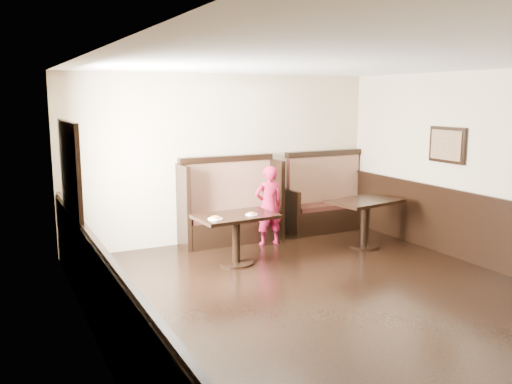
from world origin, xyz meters
TOP-DOWN VIEW (x-y plane):
  - ground at (0.00, 0.00)m, footprint 7.00×7.00m
  - room_shell at (-0.30, 0.28)m, footprint 7.00×7.00m
  - booth_main at (0.00, 3.30)m, footprint 1.75×0.72m
  - booth_neighbor at (1.95, 3.29)m, footprint 1.65×0.72m
  - table_main at (-0.43, 2.10)m, footprint 1.21×0.81m
  - table_neighbor at (1.83, 2.03)m, footprint 1.22×0.90m
  - child at (0.49, 2.84)m, footprint 0.50×0.35m
  - pizza_plate_left at (-0.80, 1.97)m, footprint 0.21×0.21m
  - pizza_plate_right at (-0.23, 2.00)m, footprint 0.18×0.18m

SIDE VIEW (x-z plane):
  - ground at x=0.00m, z-range 0.00..0.00m
  - booth_neighbor at x=1.95m, z-range -0.24..1.21m
  - booth_main at x=0.00m, z-range -0.20..1.25m
  - table_main at x=-0.43m, z-range 0.20..0.94m
  - table_neighbor at x=1.83m, z-range 0.19..0.97m
  - child at x=0.49m, z-range 0.00..1.32m
  - room_shell at x=-0.30m, z-range -2.83..4.17m
  - pizza_plate_right at x=-0.23m, z-range 0.74..0.77m
  - pizza_plate_left at x=-0.80m, z-range 0.74..0.77m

